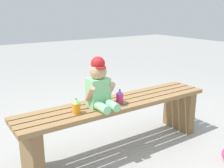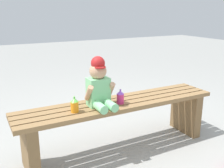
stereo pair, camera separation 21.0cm
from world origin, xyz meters
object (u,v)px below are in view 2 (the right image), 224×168
park_bench (119,117)px  sippy_cup_left (75,105)px  sippy_cup_right (120,97)px  child_figure (99,85)px

park_bench → sippy_cup_left: 0.46m
park_bench → sippy_cup_right: size_ratio=14.29×
park_bench → sippy_cup_left: (-0.42, -0.05, 0.20)m
park_bench → child_figure: 0.37m
park_bench → sippy_cup_left: sippy_cup_left is taller
sippy_cup_left → sippy_cup_right: (0.40, 0.00, 0.00)m
sippy_cup_left → park_bench: bearing=6.5°
park_bench → child_figure: size_ratio=4.38×
park_bench → sippy_cup_right: sippy_cup_right is taller
park_bench → sippy_cup_left: size_ratio=14.29×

